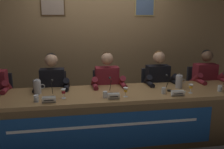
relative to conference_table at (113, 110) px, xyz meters
The scene contains 26 objects.
ground_plane 0.52m from the conference_table, 88.21° to the left, with size 12.00×12.00×0.00m, color #70665B.
wall_back_panelled 1.67m from the conference_table, 89.86° to the left, with size 5.66×0.14×2.60m.
conference_table is the anchor object (origin of this frame).
chair_left 1.10m from the conference_table, 138.91° to the left, with size 0.44×0.44×0.89m.
panelist_left 1.00m from the conference_table, 147.70° to the left, with size 0.51×0.48×1.22m.
nameplate_left 0.88m from the conference_table, 166.62° to the right, with size 0.16×0.06×0.08m.
juice_glass_left 0.71m from the conference_table, behind, with size 0.06×0.06×0.12m.
water_cup_left 1.01m from the conference_table, behind, with size 0.06×0.06×0.08m.
microphone_left 0.85m from the conference_table, behind, with size 0.06×0.17×0.22m.
chair_center 0.73m from the conference_table, 89.70° to the left, with size 0.44×0.44×0.89m.
panelist_center 0.56m from the conference_table, 89.58° to the left, with size 0.51×0.48×1.22m.
nameplate_center 0.31m from the conference_table, 97.58° to the right, with size 0.15×0.06×0.08m.
juice_glass_center 0.35m from the conference_table, 36.46° to the right, with size 0.06×0.06×0.12m.
water_cup_center 0.30m from the conference_table, 139.06° to the right, with size 0.06×0.06×0.08m.
microphone_center 0.29m from the conference_table, 111.65° to the left, with size 0.06×0.17×0.22m.
chair_right 1.11m from the conference_table, 40.83° to the left, with size 0.44×0.44×0.89m.
panelist_right 1.01m from the conference_table, 32.07° to the left, with size 0.51×0.48×1.22m.
nameplate_right 0.88m from the conference_table, 13.82° to the right, with size 0.18×0.06×0.08m.
juice_glass_right 1.10m from the conference_table, ahead, with size 0.06×0.06×0.12m.
water_cup_right 0.73m from the conference_table, ahead, with size 0.06×0.06×0.08m.
microphone_right 0.86m from the conference_table, ahead, with size 0.06×0.17×0.22m.
chair_far_right 1.82m from the conference_table, 23.42° to the left, with size 0.44×0.44×0.89m.
panelist_far_right 1.76m from the conference_table, 17.43° to the left, with size 0.51×0.48×1.22m.
water_cup_far_right 1.52m from the conference_table, ahead, with size 0.06×0.06×0.08m.
water_pitcher_left_side 1.07m from the conference_table, 167.75° to the left, with size 0.15×0.10×0.21m.
water_pitcher_right_side 1.07m from the conference_table, ahead, with size 0.15×0.10×0.21m.
Camera 1 is at (-0.53, -3.15, 1.70)m, focal length 38.74 mm.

